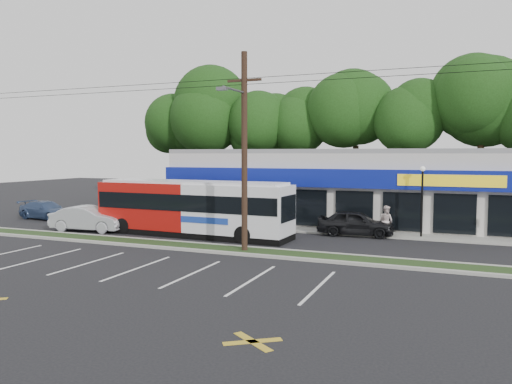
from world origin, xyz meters
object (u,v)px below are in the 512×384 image
at_px(lamp_post, 422,193).
at_px(metrobus, 193,207).
at_px(car_blue, 46,210).
at_px(pedestrian_a, 265,221).
at_px(utility_pole, 241,145).
at_px(pedestrian_b, 386,221).
at_px(car_dark, 356,223).
at_px(car_silver, 89,219).

distance_m(lamp_post, metrobus, 13.67).
height_order(car_blue, pedestrian_a, pedestrian_a).
distance_m(utility_pole, car_blue, 20.41).
bearing_deg(metrobus, utility_pole, -34.65).
bearing_deg(utility_pole, pedestrian_b, 50.84).
relative_size(metrobus, pedestrian_a, 7.61).
xyz_separation_m(metrobus, car_dark, (9.20, 3.71, -0.98)).
height_order(lamp_post, metrobus, lamp_post).
bearing_deg(car_blue, metrobus, -92.82).
bearing_deg(car_dark, pedestrian_b, -83.94).
xyz_separation_m(utility_pole, pedestrian_a, (-0.83, 5.55, -4.59)).
xyz_separation_m(utility_pole, pedestrian_b, (6.17, 7.57, -4.47)).
relative_size(car_dark, car_blue, 0.97).
relative_size(car_blue, pedestrian_a, 2.88).
bearing_deg(pedestrian_b, car_blue, 35.43).
height_order(lamp_post, pedestrian_a, lamp_post).
distance_m(lamp_post, car_silver, 20.77).
bearing_deg(pedestrian_b, lamp_post, -139.46).
height_order(car_dark, car_silver, car_silver).
bearing_deg(pedestrian_b, car_dark, 41.58).
relative_size(metrobus, car_silver, 2.54).
bearing_deg(lamp_post, pedestrian_a, -165.51).
bearing_deg(utility_pole, car_silver, 167.73).
relative_size(car_blue, pedestrian_b, 2.51).
height_order(car_dark, pedestrian_a, pedestrian_a).
xyz_separation_m(car_dark, car_silver, (-16.25, -4.71, 0.03)).
bearing_deg(car_dark, lamp_post, -84.49).
xyz_separation_m(car_silver, pedestrian_a, (11.00, 2.97, 0.01)).
bearing_deg(lamp_post, metrobus, -161.63).
relative_size(utility_pole, car_blue, 10.54).
distance_m(lamp_post, pedestrian_a, 9.48).
xyz_separation_m(utility_pole, car_silver, (-11.83, 2.57, -4.60)).
distance_m(metrobus, car_blue, 14.38).
xyz_separation_m(lamp_post, metrobus, (-12.95, -4.30, -0.90)).
bearing_deg(pedestrian_a, metrobus, 28.76).
bearing_deg(utility_pole, pedestrian_a, 98.53).
relative_size(car_silver, pedestrian_a, 3.00).
bearing_deg(car_blue, pedestrian_b, -79.35).
bearing_deg(pedestrian_b, car_silver, 47.53).
height_order(lamp_post, car_dark, lamp_post).
bearing_deg(car_silver, lamp_post, -83.09).
xyz_separation_m(car_dark, car_blue, (-23.32, -1.21, -0.10)).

